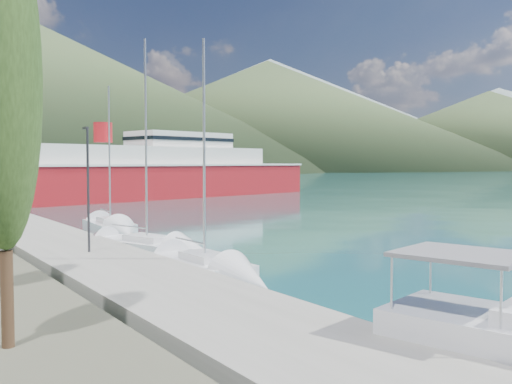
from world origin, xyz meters
TOP-DOWN VIEW (x-y plane):
  - quay at (-9.00, 26.00)m, footprint 5.00×88.00m
  - hills_far at (138.59, 618.73)m, footprint 1480.00×900.00m
  - hills_near at (98.04, 372.50)m, footprint 1010.00×520.00m
  - lamp_posts at (-9.00, 14.78)m, footprint 0.15×45.68m
  - sailboat_near at (-5.23, 8.78)m, footprint 2.68×8.13m
  - sailboat_mid at (-4.33, 16.08)m, footprint 5.08×9.25m
  - sailboat_far at (-3.37, 26.65)m, footprint 3.13×8.09m
  - ferry at (16.17, 65.02)m, footprint 56.92×23.79m

SIDE VIEW (x-z plane):
  - sailboat_mid at x=-4.33m, z-range -6.14..6.76m
  - sailboat_near at x=-5.23m, z-range -5.47..6.09m
  - sailboat_far at x=-3.37m, z-range -5.50..6.15m
  - quay at x=-9.00m, z-range 0.00..0.80m
  - ferry at x=16.17m, z-range -2.16..8.90m
  - lamp_posts at x=-9.00m, z-range 1.05..7.11m
  - hills_near at x=98.04m, z-range -8.32..106.68m
  - hills_far at x=138.59m, z-range -12.61..167.39m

